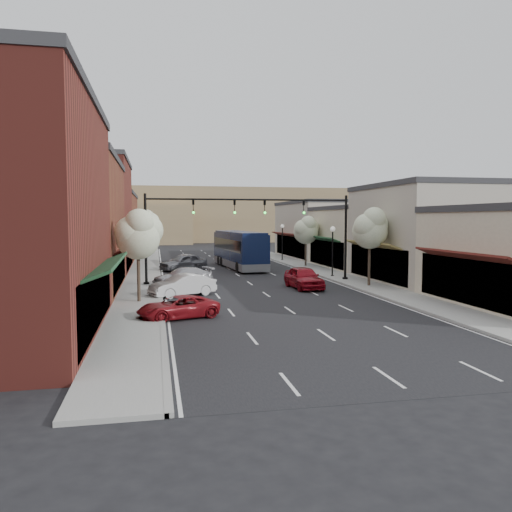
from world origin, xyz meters
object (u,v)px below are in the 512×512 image
tree_left_near (139,233)px  coach_bus (239,249)px  parked_car_e (185,260)px  lamp_post_far (282,236)px  parked_car_a (178,307)px  tree_right_near (371,228)px  parked_car_b (183,285)px  signal_mast_left (177,225)px  tree_right_far (306,229)px  tree_left_far (146,223)px  red_hatchback (304,278)px  signal_mast_right (318,225)px  parked_car_d (183,262)px  parked_car_c (183,277)px  lamp_post_near (333,243)px

tree_left_near → coach_bus: tree_left_near is taller
coach_bus → parked_car_e: coach_bus is taller
lamp_post_far → coach_bus: lamp_post_far is taller
parked_car_a → parked_car_e: parked_car_e is taller
tree_right_near → parked_car_b: tree_right_near is taller
tree_left_near → coach_bus: bearing=65.0°
tree_right_near → signal_mast_left: bearing=163.8°
tree_left_near → coach_bus: (9.45, 20.28, -2.25)m
tree_right_far → tree_left_far: (-16.60, 6.00, 0.61)m
lamp_post_far → red_hatchback: size_ratio=0.93×
tree_right_far → parked_car_a: size_ratio=1.30×
signal_mast_right → tree_right_near: signal_mast_right is taller
tree_left_far → lamp_post_far: tree_left_far is taller
tree_left_far → lamp_post_far: size_ratio=1.38×
tree_right_near → tree_left_far: tree_left_far is taller
parked_car_d → parked_car_e: 4.52m
tree_left_near → parked_car_b: size_ratio=1.30×
tree_right_near → parked_car_d: bearing=130.8°
tree_right_far → tree_left_far: tree_left_far is taller
lamp_post_far → parked_car_b: lamp_post_far is taller
tree_right_near → tree_right_far: tree_right_near is taller
parked_car_c → signal_mast_right: bearing=70.6°
signal_mast_left → tree_right_far: signal_mast_left is taller
tree_right_near → tree_right_far: (0.00, 16.00, -0.46)m
lamp_post_far → parked_car_a: (-14.00, -33.03, -2.43)m
tree_right_near → lamp_post_near: (-0.55, 6.56, -1.45)m
signal_mast_left → tree_right_near: bearing=-16.2°
lamp_post_near → parked_car_b: lamp_post_near is taller
lamp_post_far → parked_car_c: size_ratio=0.94×
signal_mast_left → parked_car_a: signal_mast_left is taller
signal_mast_left → red_hatchback: size_ratio=1.73×
tree_left_far → tree_right_near: bearing=-53.0°
signal_mast_left → tree_right_far: size_ratio=1.51×
tree_right_near → coach_bus: bearing=113.7°
tree_left_near → parked_car_d: bearing=79.1°
signal_mast_right → parked_car_a: 18.05m
red_hatchback → parked_car_a: red_hatchback is taller
signal_mast_right → parked_car_b: (-11.19, -5.57, -3.90)m
tree_left_near → parked_car_d: 19.66m
parked_car_b → parked_car_e: size_ratio=1.15×
tree_right_far → tree_left_far: bearing=160.1°
parked_car_e → signal_mast_left: bearing=-49.7°
tree_right_far → parked_car_b: size_ratio=1.23×
red_hatchback → parked_car_b: bearing=-171.0°
tree_left_far → parked_car_a: (2.05, -30.97, -4.03)m
signal_mast_right → coach_bus: 13.27m
signal_mast_right → parked_car_b: size_ratio=1.87×
tree_left_near → lamp_post_far: bearing=60.2°
tree_right_far → tree_left_near: bearing=-129.7°
parked_car_b → signal_mast_left: bearing=156.7°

